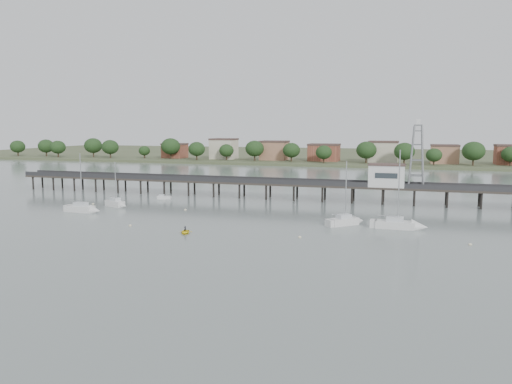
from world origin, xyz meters
TOP-DOWN VIEW (x-y plane):
  - ground_plane at (0.00, 0.00)m, footprint 500.00×500.00m
  - pier at (0.00, 60.00)m, footprint 150.00×5.00m
  - pier_building at (25.00, 60.00)m, footprint 8.40×5.40m
  - lattice_tower at (31.50, 60.00)m, footprint 3.20×3.20m
  - sailboat_c at (19.64, 32.21)m, footprint 6.77×6.74m
  - sailboat_b at (-32.05, 37.35)m, footprint 6.48×4.00m
  - sailboat_a at (-34.71, 29.42)m, footprint 7.98×2.76m
  - sailboat_d at (29.38, 31.30)m, footprint 8.95×2.66m
  - white_tender at (-27.82, 51.33)m, footprint 3.56×1.93m
  - yellow_dinghy at (-5.79, 16.60)m, footprint 2.21×1.20m
  - dinghy_occupant at (-5.79, 16.60)m, footprint 0.68×1.09m
  - mooring_buoys at (-4.16, 27.41)m, footprint 79.49×20.68m
  - far_shore at (0.36, 239.58)m, footprint 500.00×170.00m

SIDE VIEW (x-z plane):
  - ground_plane at x=0.00m, z-range 0.00..0.00m
  - yellow_dinghy at x=-5.79m, z-range -1.48..1.48m
  - dinghy_occupant at x=-5.79m, z-range -0.12..0.12m
  - mooring_buoys at x=-4.16m, z-range -0.12..0.28m
  - white_tender at x=-27.82m, z-range -0.25..1.06m
  - sailboat_d at x=29.38m, z-range -6.71..7.98m
  - sailboat_a at x=-34.71m, z-range -5.86..7.15m
  - sailboat_c at x=19.64m, z-range -5.51..6.80m
  - sailboat_b at x=-32.05m, z-range -4.61..5.92m
  - far_shore at x=0.36m, z-range -4.25..6.15m
  - pier at x=0.00m, z-range 1.04..6.54m
  - pier_building at x=25.00m, z-range 4.02..9.32m
  - lattice_tower at x=31.50m, z-range 3.35..18.85m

